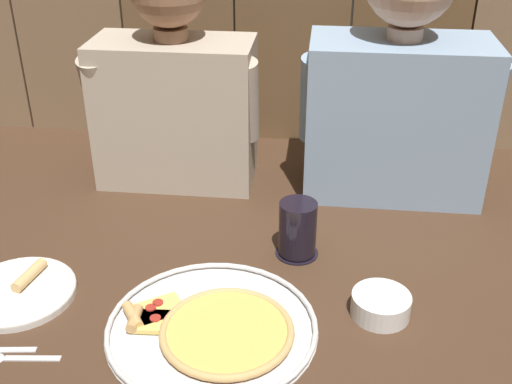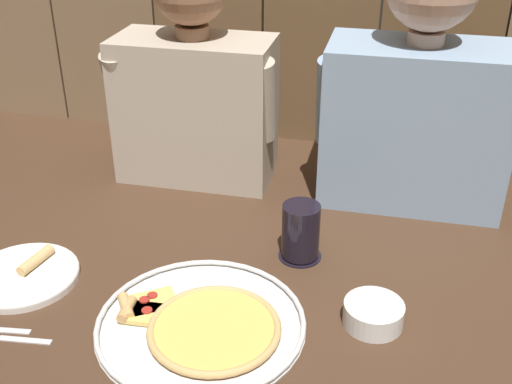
% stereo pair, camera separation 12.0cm
% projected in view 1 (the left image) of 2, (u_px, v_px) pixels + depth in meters
% --- Properties ---
extents(ground_plane, '(3.20, 3.20, 0.00)m').
position_uv_depth(ground_plane, '(263.00, 301.00, 1.20)').
color(ground_plane, '#422B1C').
extents(pizza_tray, '(0.38, 0.38, 0.03)m').
position_uv_depth(pizza_tray, '(215.00, 328.00, 1.11)').
color(pizza_tray, silver).
rests_on(pizza_tray, ground).
extents(dinner_plate, '(0.22, 0.22, 0.03)m').
position_uv_depth(dinner_plate, '(19.00, 291.00, 1.21)').
color(dinner_plate, white).
rests_on(dinner_plate, ground).
extents(drinking_glass, '(0.09, 0.09, 0.12)m').
position_uv_depth(drinking_glass, '(298.00, 229.00, 1.31)').
color(drinking_glass, black).
rests_on(drinking_glass, ground).
extents(dipping_bowl, '(0.11, 0.11, 0.04)m').
position_uv_depth(dipping_bowl, '(381.00, 304.00, 1.15)').
color(dipping_bowl, white).
rests_on(dipping_bowl, ground).
extents(table_spoon, '(0.14, 0.04, 0.01)m').
position_uv_depth(table_spoon, '(5.00, 357.00, 1.06)').
color(table_spoon, silver).
rests_on(table_spoon, ground).
extents(diner_left, '(0.42, 0.20, 0.57)m').
position_uv_depth(diner_left, '(174.00, 81.00, 1.52)').
color(diner_left, '#B2A38E').
rests_on(diner_left, ground).
extents(diner_right, '(0.45, 0.22, 0.61)m').
position_uv_depth(diner_right, '(400.00, 81.00, 1.45)').
color(diner_right, '#849EB7').
rests_on(diner_right, ground).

